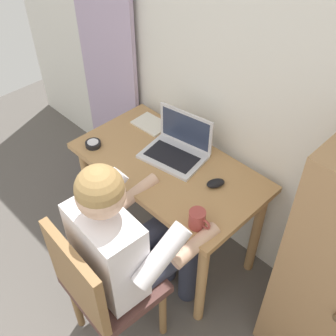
{
  "coord_description": "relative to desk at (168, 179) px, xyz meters",
  "views": [
    {
      "loc": [
        0.78,
        0.67,
        2.21
      ],
      "look_at": [
        -0.29,
        1.73,
        0.82
      ],
      "focal_mm": 43.23,
      "sensor_mm": 36.0,
      "label": 1
    }
  ],
  "objects": [
    {
      "name": "notebook_pad",
      "position": [
        -0.33,
        0.18,
        0.12
      ],
      "size": [
        0.22,
        0.16,
        0.01
      ],
      "primitive_type": "cube",
      "rotation": [
        0.0,
        0.0,
        0.05
      ],
      "color": "silver",
      "rests_on": "desk"
    },
    {
      "name": "person_seated",
      "position": [
        0.23,
        -0.48,
        0.08
      ],
      "size": [
        0.55,
        0.6,
        1.21
      ],
      "color": "#33384C",
      "rests_on": "ground_plane"
    },
    {
      "name": "curtain_panel",
      "position": [
        -0.88,
        0.3,
        0.47
      ],
      "size": [
        0.57,
        0.03,
        2.14
      ],
      "primitive_type": "cube",
      "color": "#B29EBC",
      "rests_on": "ground_plane"
    },
    {
      "name": "chair",
      "position": [
        0.22,
        -0.66,
        -0.1
      ],
      "size": [
        0.44,
        0.43,
        0.89
      ],
      "color": "brown",
      "rests_on": "ground_plane"
    },
    {
      "name": "desk",
      "position": [
        0.0,
        0.0,
        0.0
      ],
      "size": [
        1.09,
        0.59,
        0.72
      ],
      "color": "tan",
      "rests_on": "ground_plane"
    },
    {
      "name": "computer_mouse",
      "position": [
        0.29,
        0.06,
        0.13
      ],
      "size": [
        0.1,
        0.12,
        0.03
      ],
      "primitive_type": "ellipsoid",
      "rotation": [
        0.0,
        0.0,
        -0.42
      ],
      "color": "black",
      "rests_on": "desk"
    },
    {
      "name": "laptop",
      "position": [
        -0.03,
        0.1,
        0.17
      ],
      "size": [
        0.38,
        0.3,
        0.24
      ],
      "color": "silver",
      "rests_on": "desk"
    },
    {
      "name": "desk_clock",
      "position": [
        -0.42,
        -0.2,
        0.13
      ],
      "size": [
        0.09,
        0.09,
        0.03
      ],
      "color": "black",
      "rests_on": "desk"
    },
    {
      "name": "coffee_mug",
      "position": [
        0.41,
        -0.21,
        0.17
      ],
      "size": [
        0.12,
        0.08,
        0.09
      ],
      "color": "#9E3D38",
      "rests_on": "desk"
    },
    {
      "name": "wall_back",
      "position": [
        0.39,
        0.37,
        0.65
      ],
      "size": [
        4.8,
        0.05,
        2.5
      ],
      "primitive_type": "cube",
      "color": "silver",
      "rests_on": "ground_plane"
    }
  ]
}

